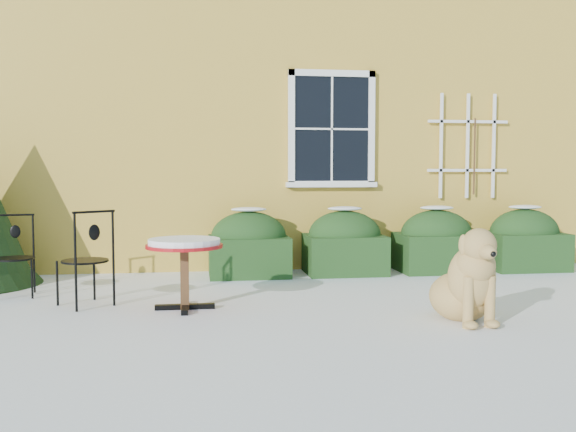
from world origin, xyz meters
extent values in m
plane|color=white|center=(0.00, 0.00, 0.00)|extent=(80.00, 80.00, 0.00)
cube|color=gold|center=(0.00, 7.00, 3.00)|extent=(12.00, 8.00, 6.00)
cube|color=black|center=(0.90, 2.96, 1.98)|extent=(1.05, 0.03, 1.45)
cube|color=white|center=(0.90, 2.95, 2.75)|extent=(1.23, 0.06, 0.09)
cube|color=white|center=(0.90, 2.95, 1.21)|extent=(1.23, 0.06, 0.09)
cube|color=white|center=(0.33, 2.95, 1.98)|extent=(0.09, 0.06, 1.63)
cube|color=white|center=(1.47, 2.95, 1.98)|extent=(0.09, 0.06, 1.63)
cube|color=white|center=(0.90, 2.94, 1.98)|extent=(0.02, 0.02, 1.45)
cube|color=white|center=(0.90, 2.94, 1.98)|extent=(1.05, 0.02, 0.02)
cube|color=white|center=(0.90, 2.95, 1.20)|extent=(1.29, 0.14, 0.07)
cube|color=white|center=(2.50, 2.94, 1.75)|extent=(0.04, 0.03, 1.50)
cube|color=white|center=(2.90, 2.94, 1.75)|extent=(0.04, 0.03, 1.50)
cube|color=white|center=(3.30, 2.94, 1.75)|extent=(0.04, 0.03, 1.50)
cube|color=white|center=(2.90, 2.94, 1.40)|extent=(1.20, 0.03, 0.04)
cube|color=white|center=(2.90, 2.94, 2.10)|extent=(1.20, 0.03, 0.04)
cylinder|color=#472D19|center=(3.00, 2.92, 1.60)|extent=(0.02, 0.02, 1.10)
cube|color=#163313|center=(-0.30, 2.55, 0.26)|extent=(1.05, 0.80, 0.52)
ellipsoid|color=#163313|center=(-0.30, 2.55, 0.52)|extent=(1.00, 0.72, 0.67)
ellipsoid|color=white|center=(-0.30, 2.55, 0.88)|extent=(0.47, 0.32, 0.06)
cube|color=#163313|center=(1.00, 2.55, 0.26)|extent=(1.05, 0.80, 0.52)
ellipsoid|color=#163313|center=(1.00, 2.55, 0.52)|extent=(1.00, 0.72, 0.67)
ellipsoid|color=white|center=(1.00, 2.55, 0.88)|extent=(0.47, 0.32, 0.06)
cube|color=#163313|center=(2.30, 2.55, 0.26)|extent=(1.05, 0.80, 0.52)
ellipsoid|color=#163313|center=(2.30, 2.55, 0.52)|extent=(1.00, 0.72, 0.67)
ellipsoid|color=white|center=(2.30, 2.55, 0.88)|extent=(0.47, 0.32, 0.06)
cube|color=#163313|center=(3.60, 2.55, 0.26)|extent=(1.05, 0.80, 0.52)
ellipsoid|color=#163313|center=(3.60, 2.55, 0.52)|extent=(1.00, 0.72, 0.67)
ellipsoid|color=white|center=(3.60, 2.55, 0.88)|extent=(0.47, 0.32, 0.06)
cube|color=black|center=(-1.11, 0.57, 0.03)|extent=(0.60, 0.07, 0.05)
cube|color=black|center=(-1.11, 0.57, 0.03)|extent=(0.07, 0.60, 0.05)
cube|color=#52351C|center=(-1.11, 0.57, 0.32)|extent=(0.09, 0.09, 0.64)
cylinder|color=#9D0D12|center=(-1.11, 0.57, 0.64)|extent=(0.77, 0.77, 0.03)
cylinder|color=white|center=(-1.11, 0.57, 0.68)|extent=(0.71, 0.71, 0.06)
cylinder|color=black|center=(-2.08, 1.18, 0.23)|extent=(0.02, 0.02, 0.46)
cylinder|color=black|center=(-2.42, 0.94, 0.23)|extent=(0.02, 0.02, 0.46)
cylinder|color=black|center=(-1.84, 0.85, 0.23)|extent=(0.02, 0.02, 0.46)
cylinder|color=black|center=(-2.17, 0.60, 0.23)|extent=(0.02, 0.02, 0.46)
cylinder|color=black|center=(-2.13, 0.89, 0.46)|extent=(0.48, 0.48, 0.02)
cylinder|color=black|center=(-1.84, 0.85, 0.72)|extent=(0.02, 0.02, 0.52)
cylinder|color=black|center=(-2.17, 0.60, 0.72)|extent=(0.02, 0.02, 0.52)
cylinder|color=black|center=(-2.00, 0.73, 0.98)|extent=(0.38, 0.29, 0.02)
ellipsoid|color=black|center=(-2.00, 0.73, 0.77)|extent=(0.12, 0.10, 0.16)
cylinder|color=black|center=(-2.77, 1.35, 0.21)|extent=(0.02, 0.02, 0.42)
cylinder|color=black|center=(-2.83, 1.72, 0.21)|extent=(0.02, 0.02, 0.42)
cylinder|color=black|center=(-2.98, 1.50, 0.42)|extent=(0.43, 0.43, 0.02)
cylinder|color=black|center=(-2.83, 1.72, 0.66)|extent=(0.02, 0.02, 0.47)
cylinder|color=black|center=(-3.02, 1.69, 0.89)|extent=(0.41, 0.09, 0.02)
ellipsoid|color=black|center=(-3.02, 1.69, 0.71)|extent=(0.12, 0.05, 0.15)
ellipsoid|color=tan|center=(1.46, -0.22, 0.21)|extent=(0.61, 0.66, 0.46)
ellipsoid|color=tan|center=(1.47, -0.43, 0.42)|extent=(0.46, 0.42, 0.58)
sphere|color=tan|center=(1.48, -0.49, 0.54)|extent=(0.36, 0.36, 0.36)
cylinder|color=tan|center=(1.38, -0.58, 0.23)|extent=(0.09, 0.09, 0.46)
cylinder|color=tan|center=(1.59, -0.57, 0.23)|extent=(0.09, 0.09, 0.46)
ellipsoid|color=tan|center=(1.38, -0.63, 0.04)|extent=(0.13, 0.16, 0.08)
ellipsoid|color=tan|center=(1.59, -0.62, 0.04)|extent=(0.13, 0.16, 0.08)
cylinder|color=tan|center=(1.48, -0.50, 0.61)|extent=(0.22, 0.27, 0.25)
sphere|color=tan|center=(1.48, -0.56, 0.73)|extent=(0.30, 0.30, 0.30)
ellipsoid|color=tan|center=(1.49, -0.69, 0.69)|extent=(0.15, 0.24, 0.13)
sphere|color=black|center=(1.50, -0.80, 0.69)|extent=(0.05, 0.05, 0.05)
ellipsoid|color=tan|center=(1.35, -0.52, 0.73)|extent=(0.08, 0.11, 0.19)
ellipsoid|color=tan|center=(1.61, -0.51, 0.73)|extent=(0.08, 0.11, 0.19)
cylinder|color=tan|center=(1.64, 0.02, 0.06)|extent=(0.27, 0.35, 0.08)
camera|label=1|loc=(-1.00, -5.88, 1.39)|focal=40.00mm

